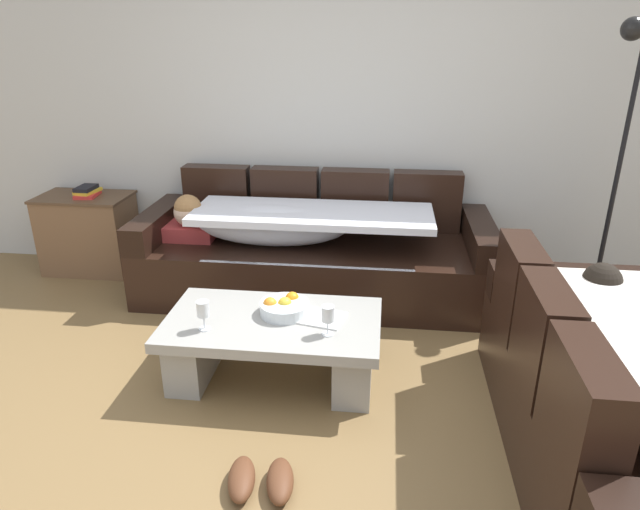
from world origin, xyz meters
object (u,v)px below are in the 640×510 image
object	(u,v)px
couch_along_wall	(308,252)
wine_glass_near_right	(328,315)
couch_near_window	(616,402)
floor_lamp	(616,154)
coffee_table	(273,341)
side_cabinet	(89,233)
pair_of_shoes	(261,480)
open_magazine	(319,317)
wine_glass_near_left	(203,310)
fruit_bowl	(284,307)
book_stack_on_cabinet	(87,192)

from	to	relation	value
couch_along_wall	wine_glass_near_right	bearing A→B (deg)	-77.50
couch_near_window	floor_lamp	bearing A→B (deg)	-14.55
coffee_table	wine_glass_near_right	xyz separation A→B (m)	(0.32, -0.13, 0.26)
couch_along_wall	couch_near_window	world-z (taller)	same
side_cabinet	pair_of_shoes	distance (m)	2.94
couch_near_window	side_cabinet	size ratio (longest dim) A/B	2.65
open_magazine	couch_along_wall	bearing A→B (deg)	113.66
couch_near_window	wine_glass_near_right	distance (m)	1.39
couch_along_wall	wine_glass_near_left	distance (m)	1.37
fruit_bowl	book_stack_on_cabinet	xyz separation A→B (m)	(-1.82, 1.29, 0.26)
couch_along_wall	open_magazine	xyz separation A→B (m)	(0.22, -1.11, 0.06)
fruit_bowl	pair_of_shoes	distance (m)	0.99
coffee_table	book_stack_on_cabinet	xyz separation A→B (m)	(-1.77, 1.36, 0.44)
book_stack_on_cabinet	pair_of_shoes	size ratio (longest dim) A/B	0.71
couch_along_wall	fruit_bowl	bearing A→B (deg)	-89.32
open_magazine	side_cabinet	xyz separation A→B (m)	(-2.07, 1.33, -0.06)
floor_lamp	side_cabinet	bearing A→B (deg)	176.75
couch_near_window	wine_glass_near_right	bearing A→B (deg)	74.78
wine_glass_near_left	side_cabinet	world-z (taller)	side_cabinet
open_magazine	book_stack_on_cabinet	world-z (taller)	book_stack_on_cabinet
wine_glass_near_right	book_stack_on_cabinet	bearing A→B (deg)	144.42
side_cabinet	book_stack_on_cabinet	world-z (taller)	book_stack_on_cabinet
side_cabinet	wine_glass_near_left	bearing A→B (deg)	-46.00
couch_along_wall	floor_lamp	size ratio (longest dim) A/B	1.31
coffee_table	side_cabinet	size ratio (longest dim) A/B	1.67
wine_glass_near_right	pair_of_shoes	bearing A→B (deg)	-106.97
side_cabinet	pair_of_shoes	size ratio (longest dim) A/B	2.15
coffee_table	pair_of_shoes	world-z (taller)	coffee_table
couch_along_wall	coffee_table	size ratio (longest dim) A/B	2.13
coffee_table	pair_of_shoes	distance (m)	0.87
wine_glass_near_left	book_stack_on_cabinet	world-z (taller)	book_stack_on_cabinet
side_cabinet	pair_of_shoes	world-z (taller)	side_cabinet
couch_near_window	book_stack_on_cabinet	distance (m)	3.91
wine_glass_near_left	side_cabinet	bearing A→B (deg)	134.00
wine_glass_near_left	wine_glass_near_right	distance (m)	0.66
couch_along_wall	wine_glass_near_left	xyz separation A→B (m)	(-0.38, -1.30, 0.17)
fruit_bowl	pair_of_shoes	xyz separation A→B (m)	(0.05, -0.92, -0.38)
wine_glass_near_left	open_magazine	distance (m)	0.64
coffee_table	floor_lamp	distance (m)	2.54
coffee_table	pair_of_shoes	xyz separation A→B (m)	(0.11, -0.84, -0.19)
couch_along_wall	wine_glass_near_left	world-z (taller)	couch_along_wall
book_stack_on_cabinet	couch_along_wall	bearing A→B (deg)	-6.85
coffee_table	floor_lamp	xyz separation A→B (m)	(2.08, 1.15, 0.88)
floor_lamp	pair_of_shoes	xyz separation A→B (m)	(-1.98, -1.99, -1.07)
couch_near_window	fruit_bowl	size ratio (longest dim) A/B	6.81
couch_near_window	book_stack_on_cabinet	world-z (taller)	couch_near_window
wine_glass_near_left	couch_near_window	bearing A→B (deg)	-9.66
couch_along_wall	side_cabinet	bearing A→B (deg)	173.11
wine_glass_near_left	pair_of_shoes	bearing A→B (deg)	-57.10
open_magazine	couch_near_window	bearing A→B (deg)	-8.24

